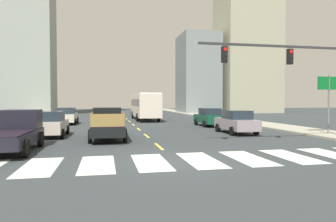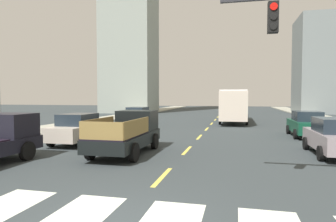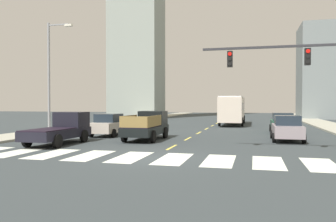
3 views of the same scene
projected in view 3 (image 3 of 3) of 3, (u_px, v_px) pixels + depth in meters
name	position (u px, v px, depth m)	size (l,w,h in m)	color
ground_plane	(152.00, 158.00, 15.85)	(160.00, 160.00, 0.00)	#323A3C
sidewalk_left	(87.00, 127.00, 36.37)	(3.54, 110.00, 0.15)	#A2A290
crosswalk_stripe_1	(16.00, 152.00, 17.61)	(1.30, 3.47, 0.01)	silver
crosswalk_stripe_2	(52.00, 154.00, 17.11)	(1.30, 3.47, 0.01)	silver
crosswalk_stripe_3	(90.00, 155.00, 16.60)	(1.30, 3.47, 0.01)	silver
crosswalk_stripe_4	(130.00, 157.00, 16.10)	(1.30, 3.47, 0.01)	silver
crosswalk_stripe_5	(173.00, 159.00, 15.59)	(1.30, 3.47, 0.01)	silver
crosswalk_stripe_6	(219.00, 161.00, 15.09)	(1.30, 3.47, 0.01)	silver
crosswalk_stripe_7	(268.00, 163.00, 14.59)	(1.30, 3.47, 0.01)	silver
crosswalk_stripe_8	(321.00, 165.00, 14.08)	(1.30, 3.47, 0.01)	silver
lane_dash_0	(172.00, 147.00, 19.73)	(0.16, 2.40, 0.01)	#E3CD4D
lane_dash_1	(188.00, 139.00, 24.57)	(0.16, 2.40, 0.01)	#E3CD4D
lane_dash_2	(199.00, 133.00, 29.42)	(0.16, 2.40, 0.01)	#E3CD4D
lane_dash_3	(207.00, 129.00, 34.27)	(0.16, 2.40, 0.01)	#E3CD4D
lane_dash_4	(212.00, 126.00, 39.12)	(0.16, 2.40, 0.01)	#E3CD4D
lane_dash_5	(217.00, 123.00, 43.97)	(0.16, 2.40, 0.01)	#E3CD4D
lane_dash_6	(221.00, 121.00, 48.82)	(0.16, 2.40, 0.01)	#E3CD4D
lane_dash_7	(224.00, 120.00, 53.67)	(0.16, 2.40, 0.01)	#E3CD4D
pickup_stakebed	(148.00, 126.00, 24.12)	(2.18, 5.20, 1.96)	black
pickup_dark	(62.00, 129.00, 21.53)	(2.18, 5.20, 1.96)	black
city_bus	(232.00, 108.00, 40.71)	(2.72, 10.80, 3.32)	beige
sedan_near_left	(149.00, 119.00, 37.64)	(2.02, 4.40, 1.72)	beige
sedan_far	(109.00, 125.00, 26.81)	(2.02, 4.40, 1.72)	beige
sedan_mid	(287.00, 128.00, 23.08)	(2.02, 4.40, 1.72)	gray
sedan_near_right	(282.00, 123.00, 29.38)	(2.02, 4.40, 1.72)	#134A33
traffic_signal_gantry	(333.00, 69.00, 16.81)	(9.64, 0.27, 6.00)	#2D2D33
streetlight_left	(51.00, 73.00, 27.57)	(2.20, 0.28, 9.00)	gray
block_mid_left	(322.00, 72.00, 57.79)	(7.21, 8.86, 15.63)	gray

